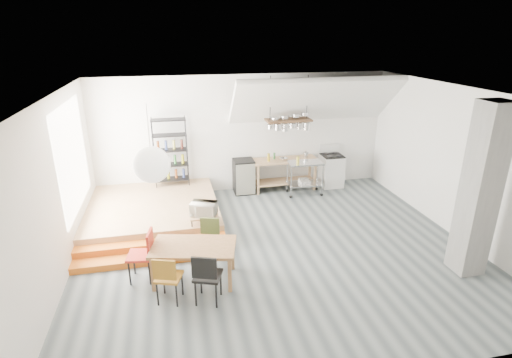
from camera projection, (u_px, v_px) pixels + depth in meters
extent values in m
plane|color=#4B5557|center=(276.00, 249.00, 8.31)|extent=(8.00, 8.00, 0.00)
cube|color=silver|center=(244.00, 134.00, 10.95)|extent=(8.00, 0.04, 3.20)
cube|color=silver|center=(56.00, 193.00, 6.94)|extent=(0.04, 7.00, 3.20)
cube|color=silver|center=(457.00, 163.00, 8.56)|extent=(0.04, 7.00, 3.20)
cube|color=white|center=(279.00, 93.00, 7.19)|extent=(8.00, 7.00, 0.02)
cube|color=white|center=(315.00, 100.00, 10.43)|extent=(4.40, 1.44, 1.32)
cube|color=white|center=(73.00, 157.00, 8.25)|extent=(0.02, 2.50, 2.20)
cube|color=#A07D50|center=(154.00, 211.00, 9.56)|extent=(3.00, 3.00, 0.40)
cube|color=#C96117|center=(152.00, 258.00, 7.83)|extent=(3.00, 0.35, 0.13)
cube|color=#C96117|center=(152.00, 247.00, 8.12)|extent=(3.00, 0.35, 0.27)
cube|color=slate|center=(480.00, 191.00, 7.04)|extent=(0.50, 0.50, 3.20)
cube|color=#A07D50|center=(285.00, 160.00, 11.10)|extent=(1.80, 0.60, 0.06)
cube|color=#A07D50|center=(285.00, 181.00, 11.32)|extent=(1.70, 0.55, 0.04)
cube|color=#A07D50|center=(310.00, 171.00, 11.63)|extent=(0.06, 0.06, 0.86)
cube|color=#A07D50|center=(255.00, 175.00, 11.30)|extent=(0.06, 0.06, 0.86)
cube|color=#A07D50|center=(315.00, 176.00, 11.23)|extent=(0.06, 0.06, 0.86)
cube|color=#A07D50|center=(258.00, 180.00, 10.90)|extent=(0.06, 0.06, 0.86)
cube|color=white|center=(331.00, 171.00, 11.54)|extent=(0.60, 0.60, 0.90)
cube|color=black|center=(332.00, 155.00, 11.37)|extent=(0.58, 0.58, 0.03)
cube|color=white|center=(329.00, 148.00, 11.58)|extent=(0.60, 0.05, 0.25)
cylinder|color=black|center=(335.00, 153.00, 11.52)|extent=(0.18, 0.18, 0.02)
cylinder|color=black|center=(326.00, 154.00, 11.46)|extent=(0.18, 0.18, 0.02)
cylinder|color=black|center=(339.00, 156.00, 11.26)|extent=(0.18, 0.18, 0.02)
cylinder|color=black|center=(330.00, 156.00, 11.21)|extent=(0.18, 0.18, 0.02)
cube|color=#462C1C|center=(288.00, 120.00, 10.51)|extent=(1.20, 0.50, 0.05)
cylinder|color=black|center=(270.00, 99.00, 10.21)|extent=(0.02, 0.02, 1.15)
cylinder|color=black|center=(307.00, 97.00, 10.41)|extent=(0.02, 0.02, 1.15)
cylinder|color=silver|center=(270.00, 127.00, 10.42)|extent=(0.16, 0.16, 0.12)
cylinder|color=silver|center=(278.00, 127.00, 10.46)|extent=(0.20, 0.20, 0.16)
cylinder|color=silver|center=(285.00, 127.00, 10.51)|extent=(0.16, 0.16, 0.20)
cylinder|color=silver|center=(292.00, 125.00, 10.54)|extent=(0.20, 0.20, 0.12)
cylinder|color=silver|center=(300.00, 126.00, 10.58)|extent=(0.16, 0.16, 0.16)
cylinder|color=silver|center=(307.00, 126.00, 10.63)|extent=(0.20, 0.20, 0.20)
cylinder|color=black|center=(186.00, 149.00, 10.63)|extent=(0.02, 0.02, 1.80)
cylinder|color=black|center=(154.00, 151.00, 10.46)|extent=(0.02, 0.02, 1.80)
cylinder|color=black|center=(187.00, 153.00, 10.30)|extent=(0.02, 0.02, 1.80)
cylinder|color=black|center=(154.00, 155.00, 10.13)|extent=(0.02, 0.02, 1.80)
cube|color=black|center=(173.00, 179.00, 10.64)|extent=(0.88, 0.38, 0.02)
cube|color=black|center=(172.00, 165.00, 10.50)|extent=(0.88, 0.38, 0.02)
cube|color=black|center=(170.00, 150.00, 10.36)|extent=(0.88, 0.38, 0.02)
cube|color=black|center=(169.00, 135.00, 10.22)|extent=(0.88, 0.38, 0.02)
cube|color=black|center=(168.00, 120.00, 10.08)|extent=(0.88, 0.38, 0.03)
cylinder|color=#307A36|center=(172.00, 174.00, 10.59)|extent=(0.07, 0.07, 0.24)
cylinder|color=#A19D1A|center=(171.00, 160.00, 10.45)|extent=(0.07, 0.07, 0.24)
cylinder|color=brown|center=(170.00, 145.00, 10.31)|extent=(0.07, 0.07, 0.24)
cube|color=#A07D50|center=(204.00, 216.00, 8.52)|extent=(0.60, 0.40, 0.03)
cylinder|color=black|center=(216.00, 215.00, 8.76)|extent=(0.02, 0.02, 0.13)
cylinder|color=black|center=(191.00, 217.00, 8.65)|extent=(0.02, 0.02, 0.13)
cylinder|color=black|center=(218.00, 221.00, 8.45)|extent=(0.02, 0.02, 0.13)
cylinder|color=black|center=(192.00, 224.00, 8.34)|extent=(0.02, 0.02, 0.13)
sphere|color=white|center=(152.00, 165.00, 6.52)|extent=(0.60, 0.60, 0.60)
cube|color=brown|center=(194.00, 247.00, 7.05)|extent=(1.62, 1.14, 0.06)
cube|color=brown|center=(233.00, 254.00, 7.49)|extent=(0.08, 0.08, 0.64)
cube|color=brown|center=(162.00, 254.00, 7.51)|extent=(0.08, 0.08, 0.64)
cube|color=brown|center=(230.00, 275.00, 6.84)|extent=(0.08, 0.08, 0.64)
cube|color=brown|center=(153.00, 275.00, 6.85)|extent=(0.08, 0.08, 0.64)
cube|color=#9F691B|center=(169.00, 277.00, 6.57)|extent=(0.51, 0.51, 0.04)
cube|color=#9F691B|center=(164.00, 270.00, 6.31)|extent=(0.37, 0.16, 0.35)
cylinder|color=black|center=(157.00, 294.00, 6.52)|extent=(0.03, 0.03, 0.44)
cylinder|color=black|center=(177.00, 295.00, 6.48)|extent=(0.03, 0.03, 0.44)
cylinder|color=black|center=(164.00, 282.00, 6.82)|extent=(0.03, 0.03, 0.44)
cylinder|color=black|center=(182.00, 284.00, 6.78)|extent=(0.03, 0.03, 0.44)
cube|color=black|center=(208.00, 276.00, 6.55)|extent=(0.55, 0.55, 0.04)
cube|color=black|center=(204.00, 268.00, 6.28)|extent=(0.40, 0.18, 0.38)
cylinder|color=black|center=(196.00, 294.00, 6.50)|extent=(0.03, 0.03, 0.47)
cylinder|color=black|center=(216.00, 295.00, 6.46)|extent=(0.03, 0.03, 0.47)
cylinder|color=black|center=(201.00, 281.00, 6.82)|extent=(0.03, 0.03, 0.47)
cylinder|color=black|center=(221.00, 283.00, 6.78)|extent=(0.03, 0.03, 0.47)
cube|color=#4C592A|center=(209.00, 242.00, 7.69)|extent=(0.49, 0.49, 0.04)
cube|color=#4C592A|center=(210.00, 226.00, 7.77)|extent=(0.37, 0.15, 0.34)
cylinder|color=black|center=(219.00, 248.00, 7.90)|extent=(0.03, 0.03, 0.43)
cylinder|color=black|center=(203.00, 247.00, 7.93)|extent=(0.03, 0.03, 0.43)
cylinder|color=black|center=(216.00, 257.00, 7.61)|extent=(0.03, 0.03, 0.43)
cylinder|color=black|center=(199.00, 256.00, 7.63)|extent=(0.03, 0.03, 0.43)
cube|color=red|center=(140.00, 255.00, 7.12)|extent=(0.50, 0.50, 0.04)
cube|color=red|center=(150.00, 241.00, 7.04)|extent=(0.11, 0.42, 0.38)
cylinder|color=black|center=(150.00, 273.00, 7.06)|extent=(0.03, 0.03, 0.48)
cylinder|color=black|center=(153.00, 262.00, 7.39)|extent=(0.03, 0.03, 0.48)
cylinder|color=black|center=(129.00, 273.00, 7.04)|extent=(0.03, 0.03, 0.48)
cylinder|color=black|center=(134.00, 262.00, 7.37)|extent=(0.03, 0.03, 0.48)
cube|color=silver|center=(305.00, 163.00, 10.77)|extent=(0.96, 0.57, 0.04)
cube|color=silver|center=(304.00, 184.00, 10.98)|extent=(0.96, 0.57, 0.03)
cylinder|color=silver|center=(317.00, 175.00, 11.20)|extent=(0.03, 0.03, 0.89)
sphere|color=black|center=(316.00, 189.00, 11.35)|extent=(0.08, 0.08, 0.08)
cylinder|color=silver|center=(287.00, 176.00, 11.07)|extent=(0.03, 0.03, 0.89)
sphere|color=black|center=(287.00, 190.00, 11.22)|extent=(0.08, 0.08, 0.08)
cylinder|color=silver|center=(322.00, 180.00, 10.78)|extent=(0.03, 0.03, 0.89)
sphere|color=black|center=(322.00, 195.00, 10.93)|extent=(0.08, 0.08, 0.08)
cylinder|color=silver|center=(291.00, 182.00, 10.65)|extent=(0.03, 0.03, 0.89)
sphere|color=black|center=(291.00, 197.00, 10.80)|extent=(0.08, 0.08, 0.08)
cube|color=black|center=(244.00, 176.00, 11.06)|extent=(0.56, 0.56, 0.94)
imported|color=beige|center=(204.00, 209.00, 8.46)|extent=(0.63, 0.54, 0.29)
imported|color=silver|center=(284.00, 159.00, 11.03)|extent=(0.27, 0.27, 0.05)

